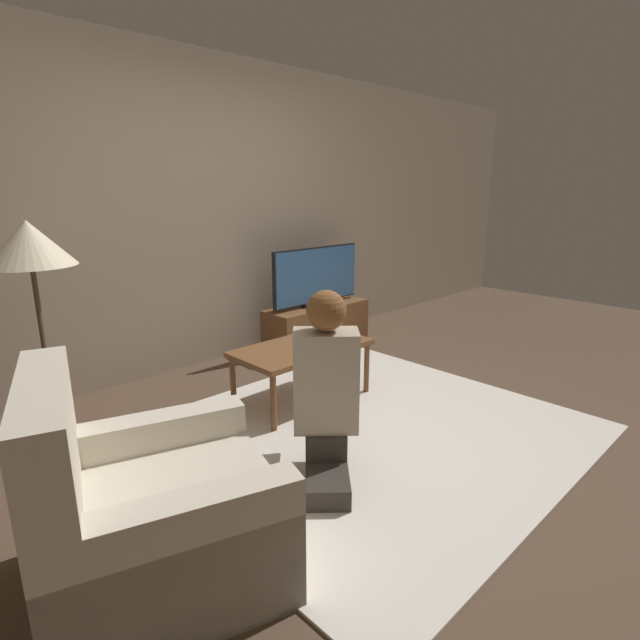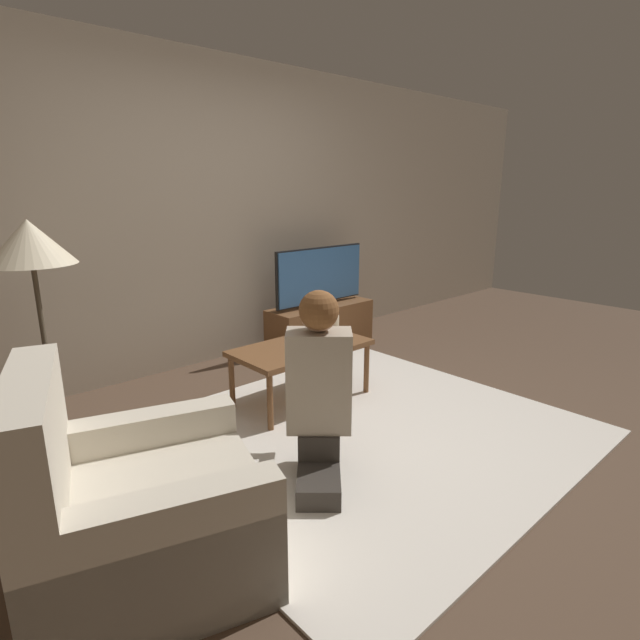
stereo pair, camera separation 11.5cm
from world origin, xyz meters
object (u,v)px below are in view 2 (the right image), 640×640
Objects in this scene: tv at (320,276)px; coffee_table at (301,351)px; person_kneeling at (319,384)px; floor_lamp at (31,251)px; armchair at (137,514)px; table_lamp at (327,324)px.

coffee_table is (-1.02, -0.91, -0.31)m from tv.
coffee_table is at bearing -82.06° from person_kneeling.
floor_lamp is at bearing -14.10° from person_kneeling.
tv is 1.00× the size of armchair.
tv is at bearing -89.94° from person_kneeling.
table_lamp is at bearing 4.26° from coffee_table.
tv reaches higher than coffee_table.
armchair is at bearing -93.52° from floor_lamp.
floor_lamp reaches higher than person_kneeling.
floor_lamp is 1.83m from person_kneeling.
table_lamp is at bearing -129.97° from tv.
floor_lamp is at bearing -173.93° from tv.
tv is 1.05× the size of person_kneeling.
person_kneeling is at bearing -68.28° from armchair.
floor_lamp is at bearing 14.33° from armchair.
armchair is (-0.09, -1.50, -0.89)m from floor_lamp.
armchair is at bearing 46.53° from person_kneeling.
armchair is at bearing -145.71° from tv.
table_lamp is (1.75, -0.63, -0.63)m from floor_lamp.
table_lamp reaches higher than coffee_table.
coffee_table is 5.47× the size of table_lamp.
person_kneeling is at bearing -56.76° from floor_lamp.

